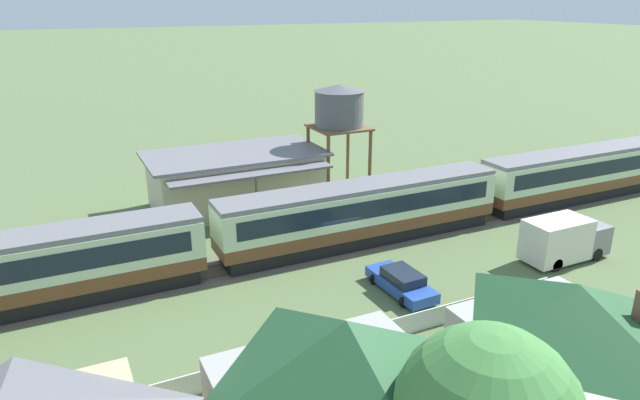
{
  "coord_description": "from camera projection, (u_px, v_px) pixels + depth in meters",
  "views": [
    {
      "loc": [
        -15.26,
        -29.68,
        15.35
      ],
      "look_at": [
        0.58,
        3.28,
        2.3
      ],
      "focal_mm": 32.0,
      "sensor_mm": 36.0,
      "label": 1
    }
  ],
  "objects": [
    {
      "name": "water_tower",
      "position": [
        339.0,
        108.0,
        44.63
      ],
      "size": [
        4.2,
        4.2,
        8.98
      ],
      "color": "brown",
      "rests_on": "ground_plane"
    },
    {
      "name": "station_building",
      "position": [
        236.0,
        179.0,
        43.81
      ],
      "size": [
        13.35,
        8.46,
        4.26
      ],
      "color": "beige",
      "rests_on": "ground_plane"
    },
    {
      "name": "passenger_train",
      "position": [
        366.0,
        209.0,
        37.23
      ],
      "size": [
        60.94,
        2.93,
        4.06
      ],
      "color": "brown",
      "rests_on": "ground_plane"
    },
    {
      "name": "delivery_truck_grey",
      "position": [
        564.0,
        239.0,
        34.85
      ],
      "size": [
        5.67,
        2.24,
        2.74
      ],
      "color": "gray",
      "rests_on": "ground_plane"
    },
    {
      "name": "parked_car_blue",
      "position": [
        401.0,
        282.0,
        31.24
      ],
      "size": [
        2.28,
        4.69,
        1.3
      ],
      "rotation": [
        0.0,
        0.0,
        1.6
      ],
      "color": "#284CA8",
      "rests_on": "ground_plane"
    },
    {
      "name": "cottage_dark_green_roof_2",
      "position": [
        571.0,
        335.0,
        22.96
      ],
      "size": [
        7.28,
        8.2,
        4.79
      ],
      "color": "#9E9E99",
      "rests_on": "ground_plane"
    },
    {
      "name": "ground_plane",
      "position": [
        334.0,
        250.0,
        36.58
      ],
      "size": [
        600.0,
        600.0,
        0.0
      ],
      "primitive_type": "plane",
      "color": "#566B42"
    },
    {
      "name": "picket_fence_front",
      "position": [
        155.0,
        395.0,
        22.48
      ],
      "size": [
        41.78,
        0.06,
        1.05
      ],
      "primitive_type": "cube",
      "color": "white",
      "rests_on": "ground_plane"
    },
    {
      "name": "railway_track",
      "position": [
        339.0,
        246.0,
        37.19
      ],
      "size": [
        125.76,
        3.6,
        0.04
      ],
      "color": "#665B51",
      "rests_on": "ground_plane"
    }
  ]
}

